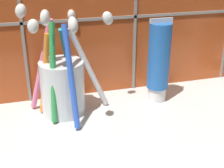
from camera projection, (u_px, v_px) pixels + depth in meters
The scene contains 3 objects.
sink_counter at pixel (151, 130), 49.38cm from camera, with size 79.13×28.71×2.00cm, color silver.
toothbrush_cup at pixel (62, 82), 50.49cm from camera, with size 15.59×15.06×17.99cm.
toothpaste_tube at pixel (159, 61), 54.03cm from camera, with size 4.05×3.86×14.88cm.
Camera 1 is at (-17.63, -38.88, 27.57)cm, focal length 50.00 mm.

